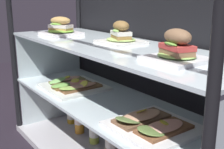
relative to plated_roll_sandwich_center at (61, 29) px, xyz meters
The scene contains 14 objects.
case_frame 0.53m from the plated_roll_sandwich_center, 24.16° to the left, with size 1.56×0.54×0.98m.
riser_lower_tier 0.70m from the plated_roll_sandwich_center, ahead, with size 1.49×0.47×0.33m.
shelf_lower_glass 0.58m from the plated_roll_sandwich_center, ahead, with size 1.51×0.48×0.01m, color silver.
riser_upper_tier 0.50m from the plated_roll_sandwich_center, ahead, with size 1.49×0.47×0.30m.
shelf_upper_glass 0.46m from the plated_roll_sandwich_center, ahead, with size 1.51×0.48×0.01m, color silver.
plated_roll_sandwich_center is the anchor object (origin of this frame).
plated_roll_sandwich_near_right_corner 0.47m from the plated_roll_sandwich_center, 12.90° to the left, with size 0.20×0.20×0.11m.
plated_roll_sandwich_right_of_center 0.91m from the plated_roll_sandwich_center, ahead, with size 0.20×0.20×0.12m.
open_sandwich_tray_right_of_center 0.35m from the plated_roll_sandwich_center, ahead, with size 0.34×0.33×0.06m.
open_sandwich_tray_near_left_corner 0.86m from the plated_roll_sandwich_center, ahead, with size 0.34×0.33×0.07m.
juice_bottle_near_post 0.63m from the plated_roll_sandwich_center, 137.47° to the left, with size 0.06×0.06×0.22m.
juice_bottle_back_right 0.60m from the plated_roll_sandwich_center, 63.34° to the left, with size 0.06×0.06×0.23m.
juice_bottle_front_right_end 0.65m from the plated_roll_sandwich_center, 21.68° to the left, with size 0.06×0.06×0.21m.
juice_bottle_front_fourth 0.73m from the plated_roll_sandwich_center, 12.44° to the left, with size 0.07×0.07×0.19m.
Camera 1 is at (1.17, -0.85, 0.92)m, focal length 47.37 mm.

